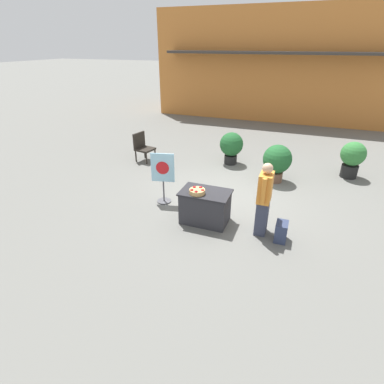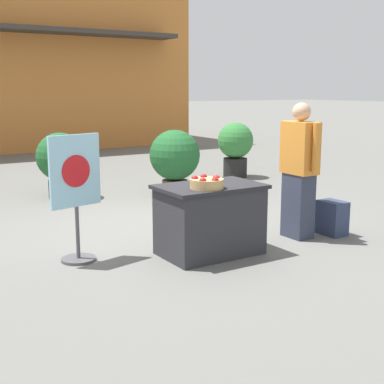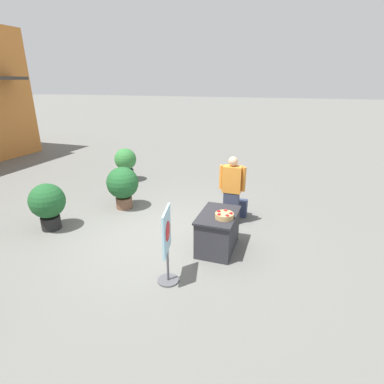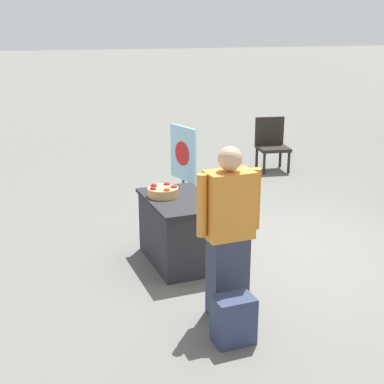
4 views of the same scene
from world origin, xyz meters
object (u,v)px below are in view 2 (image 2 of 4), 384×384
at_px(apple_basket, 207,183).
at_px(backpack, 332,218).
at_px(potted_plant_near_right, 60,160).
at_px(poster_board, 76,193).
at_px(person_visitor, 299,170).
at_px(potted_plant_far_right, 175,158).
at_px(potted_plant_near_left, 235,146).
at_px(display_table, 210,219).

height_order(apple_basket, backpack, apple_basket).
xyz_separation_m(apple_basket, backpack, (1.85, 0.00, -0.61)).
bearing_deg(potted_plant_near_right, poster_board, -105.69).
bearing_deg(apple_basket, person_visitor, 5.99).
bearing_deg(potted_plant_near_right, potted_plant_far_right, -30.76).
relative_size(person_visitor, potted_plant_near_right, 1.50).
distance_m(backpack, potted_plant_near_left, 4.46).
xyz_separation_m(backpack, potted_plant_near_left, (1.59, 4.14, 0.43)).
bearing_deg(display_table, poster_board, 158.03).
bearing_deg(potted_plant_far_right, potted_plant_near_right, 149.24).
bearing_deg(person_visitor, potted_plant_far_right, -89.03).
xyz_separation_m(person_visitor, potted_plant_far_right, (-0.04, 2.86, -0.16)).
distance_m(backpack, poster_board, 3.12).
xyz_separation_m(apple_basket, potted_plant_near_right, (-0.23, 3.96, -0.19)).
bearing_deg(backpack, poster_board, 167.47).
height_order(display_table, potted_plant_far_right, potted_plant_far_right).
distance_m(person_visitor, backpack, 0.76).
height_order(backpack, potted_plant_far_right, potted_plant_far_right).
xyz_separation_m(person_visitor, potted_plant_near_right, (-1.64, 3.81, -0.19)).
xyz_separation_m(apple_basket, poster_board, (-1.15, 0.67, -0.10)).
xyz_separation_m(apple_basket, person_visitor, (1.41, 0.15, -0.00)).
distance_m(potted_plant_near_left, potted_plant_far_right, 2.36).
height_order(potted_plant_near_left, potted_plant_far_right, potted_plant_far_right).
distance_m(apple_basket, person_visitor, 1.42).
bearing_deg(poster_board, backpack, 64.36).
relative_size(apple_basket, person_visitor, 0.21).
bearing_deg(display_table, potted_plant_far_right, 66.78).
relative_size(poster_board, potted_plant_far_right, 1.18).
distance_m(potted_plant_far_right, potted_plant_near_right, 1.86).
bearing_deg(poster_board, potted_plant_far_right, 119.71).
distance_m(backpack, potted_plant_far_right, 3.08).
height_order(display_table, backpack, display_table).
relative_size(apple_basket, potted_plant_near_right, 0.32).
height_order(display_table, person_visitor, person_visitor).
bearing_deg(person_visitor, apple_basket, 6.08).
distance_m(person_visitor, potted_plant_near_right, 4.16).
xyz_separation_m(backpack, poster_board, (-3.01, 0.67, 0.51)).
xyz_separation_m(display_table, apple_basket, (-0.14, -0.15, 0.44)).
xyz_separation_m(apple_basket, potted_plant_far_right, (1.37, 3.01, -0.16)).
xyz_separation_m(apple_basket, potted_plant_near_left, (3.44, 4.15, -0.18)).
distance_m(person_visitor, potted_plant_far_right, 2.87).
bearing_deg(apple_basket, backpack, 0.15).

